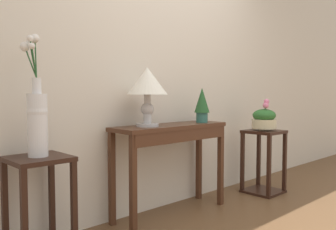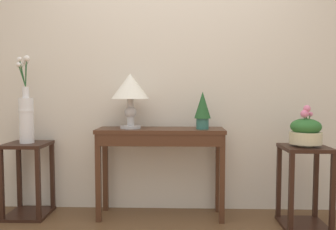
{
  "view_description": "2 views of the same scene",
  "coord_description": "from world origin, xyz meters",
  "px_view_note": "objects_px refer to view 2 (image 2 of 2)",
  "views": [
    {
      "loc": [
        -2.22,
        -1.02,
        1.07
      ],
      "look_at": [
        -0.18,
        1.13,
        0.89
      ],
      "focal_mm": 37.73,
      "sensor_mm": 36.0,
      "label": 1
    },
    {
      "loc": [
        0.07,
        -1.74,
        1.11
      ],
      "look_at": [
        -0.02,
        1.23,
        0.91
      ],
      "focal_mm": 35.57,
      "sensor_mm": 36.0,
      "label": 2
    }
  ],
  "objects_px": {
    "table_lamp": "(130,89)",
    "flower_vase_tall_left": "(26,113)",
    "pedestal_stand_right": "(304,187)",
    "potted_plant_on_console": "(203,109)",
    "planter_bowl_wide_right": "(306,131)",
    "console_table": "(160,144)",
    "pedestal_stand_left": "(28,180)"
  },
  "relations": [
    {
      "from": "flower_vase_tall_left",
      "to": "pedestal_stand_right",
      "type": "bearing_deg",
      "value": -4.37
    },
    {
      "from": "potted_plant_on_console",
      "to": "flower_vase_tall_left",
      "type": "xyz_separation_m",
      "value": [
        -1.56,
        0.03,
        -0.04
      ]
    },
    {
      "from": "potted_plant_on_console",
      "to": "console_table",
      "type": "bearing_deg",
      "value": 177.13
    },
    {
      "from": "console_table",
      "to": "potted_plant_on_console",
      "type": "xyz_separation_m",
      "value": [
        0.37,
        -0.02,
        0.31
      ]
    },
    {
      "from": "table_lamp",
      "to": "pedestal_stand_right",
      "type": "height_order",
      "value": "table_lamp"
    },
    {
      "from": "potted_plant_on_console",
      "to": "pedestal_stand_left",
      "type": "xyz_separation_m",
      "value": [
        -1.56,
        0.02,
        -0.64
      ]
    },
    {
      "from": "potted_plant_on_console",
      "to": "flower_vase_tall_left",
      "type": "bearing_deg",
      "value": 179.06
    },
    {
      "from": "potted_plant_on_console",
      "to": "pedestal_stand_right",
      "type": "bearing_deg",
      "value": -10.75
    },
    {
      "from": "potted_plant_on_console",
      "to": "planter_bowl_wide_right",
      "type": "bearing_deg",
      "value": -10.81
    },
    {
      "from": "table_lamp",
      "to": "planter_bowl_wide_right",
      "type": "bearing_deg",
      "value": -7.69
    },
    {
      "from": "flower_vase_tall_left",
      "to": "console_table",
      "type": "bearing_deg",
      "value": -0.35
    },
    {
      "from": "pedestal_stand_left",
      "to": "planter_bowl_wide_right",
      "type": "distance_m",
      "value": 2.44
    },
    {
      "from": "pedestal_stand_left",
      "to": "flower_vase_tall_left",
      "type": "height_order",
      "value": "flower_vase_tall_left"
    },
    {
      "from": "flower_vase_tall_left",
      "to": "planter_bowl_wide_right",
      "type": "xyz_separation_m",
      "value": [
        2.39,
        -0.18,
        -0.13
      ]
    },
    {
      "from": "flower_vase_tall_left",
      "to": "planter_bowl_wide_right",
      "type": "bearing_deg",
      "value": -4.39
    },
    {
      "from": "pedestal_stand_right",
      "to": "planter_bowl_wide_right",
      "type": "relative_size",
      "value": 2.01
    },
    {
      "from": "pedestal_stand_left",
      "to": "potted_plant_on_console",
      "type": "bearing_deg",
      "value": -0.89
    },
    {
      "from": "table_lamp",
      "to": "flower_vase_tall_left",
      "type": "xyz_separation_m",
      "value": [
        -0.93,
        -0.01,
        -0.21
      ]
    },
    {
      "from": "console_table",
      "to": "flower_vase_tall_left",
      "type": "xyz_separation_m",
      "value": [
        -1.2,
        0.01,
        0.27
      ]
    },
    {
      "from": "table_lamp",
      "to": "pedestal_stand_left",
      "type": "xyz_separation_m",
      "value": [
        -0.93,
        -0.02,
        -0.81
      ]
    },
    {
      "from": "potted_plant_on_console",
      "to": "planter_bowl_wide_right",
      "type": "relative_size",
      "value": 0.97
    },
    {
      "from": "console_table",
      "to": "table_lamp",
      "type": "relative_size",
      "value": 2.31
    },
    {
      "from": "flower_vase_tall_left",
      "to": "planter_bowl_wide_right",
      "type": "distance_m",
      "value": 2.4
    },
    {
      "from": "pedestal_stand_right",
      "to": "planter_bowl_wide_right",
      "type": "bearing_deg",
      "value": -110.15
    },
    {
      "from": "potted_plant_on_console",
      "to": "pedestal_stand_left",
      "type": "distance_m",
      "value": 1.69
    },
    {
      "from": "table_lamp",
      "to": "flower_vase_tall_left",
      "type": "relative_size",
      "value": 0.62
    },
    {
      "from": "planter_bowl_wide_right",
      "to": "console_table",
      "type": "bearing_deg",
      "value": 171.6
    },
    {
      "from": "potted_plant_on_console",
      "to": "planter_bowl_wide_right",
      "type": "xyz_separation_m",
      "value": [
        0.83,
        -0.16,
        -0.18
      ]
    },
    {
      "from": "table_lamp",
      "to": "pedestal_stand_left",
      "type": "bearing_deg",
      "value": -179.06
    },
    {
      "from": "flower_vase_tall_left",
      "to": "pedestal_stand_right",
      "type": "height_order",
      "value": "flower_vase_tall_left"
    },
    {
      "from": "console_table",
      "to": "flower_vase_tall_left",
      "type": "distance_m",
      "value": 1.23
    },
    {
      "from": "table_lamp",
      "to": "potted_plant_on_console",
      "type": "bearing_deg",
      "value": -3.56
    }
  ]
}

